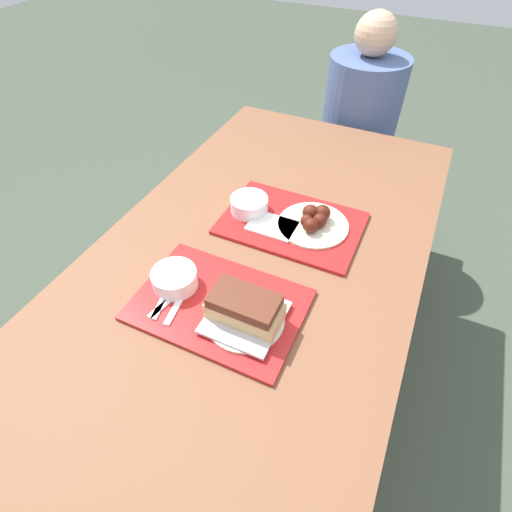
{
  "coord_description": "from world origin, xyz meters",
  "views": [
    {
      "loc": [
        0.35,
        -0.75,
        1.6
      ],
      "look_at": [
        0.02,
        -0.03,
        0.81
      ],
      "focal_mm": 28.0,
      "sensor_mm": 36.0,
      "label": 1
    }
  ],
  "objects": [
    {
      "name": "ground_plane",
      "position": [
        0.0,
        0.0,
        0.0
      ],
      "size": [
        12.0,
        12.0,
        0.0
      ],
      "primitive_type": "plane",
      "color": "#424C3D"
    },
    {
      "name": "picnic_table",
      "position": [
        0.0,
        0.0,
        0.68
      ],
      "size": [
        0.93,
        1.78,
        0.77
      ],
      "color": "brown",
      "rests_on": "ground_plane"
    },
    {
      "name": "picnic_bench_far",
      "position": [
        0.0,
        1.11,
        0.4
      ],
      "size": [
        0.89,
        0.28,
        0.47
      ],
      "color": "brown",
      "rests_on": "ground_plane"
    },
    {
      "name": "tray_near",
      "position": [
        -0.01,
        -0.21,
        0.78
      ],
      "size": [
        0.43,
        0.3,
        0.01
      ],
      "color": "red",
      "rests_on": "picnic_table"
    },
    {
      "name": "tray_far",
      "position": [
        0.05,
        0.18,
        0.78
      ],
      "size": [
        0.43,
        0.3,
        0.01
      ],
      "color": "red",
      "rests_on": "picnic_table"
    },
    {
      "name": "bowl_coleslaw_near",
      "position": [
        -0.14,
        -0.2,
        0.81
      ],
      "size": [
        0.12,
        0.12,
        0.05
      ],
      "color": "white",
      "rests_on": "tray_near"
    },
    {
      "name": "brisket_sandwich_plate",
      "position": [
        0.08,
        -0.23,
        0.82
      ],
      "size": [
        0.2,
        0.2,
        0.09
      ],
      "color": "beige",
      "rests_on": "tray_near"
    },
    {
      "name": "plastic_fork_near",
      "position": [
        -0.12,
        -0.24,
        0.79
      ],
      "size": [
        0.05,
        0.17,
        0.0
      ],
      "color": "white",
      "rests_on": "tray_near"
    },
    {
      "name": "plastic_knife_near",
      "position": [
        -0.1,
        -0.24,
        0.79
      ],
      "size": [
        0.04,
        0.17,
        0.0
      ],
      "color": "white",
      "rests_on": "tray_near"
    },
    {
      "name": "plastic_spoon_near",
      "position": [
        -0.15,
        -0.24,
        0.79
      ],
      "size": [
        0.05,
        0.17,
        0.0
      ],
      "color": "white",
      "rests_on": "tray_near"
    },
    {
      "name": "bowl_coleslaw_far",
      "position": [
        -0.1,
        0.17,
        0.81
      ],
      "size": [
        0.12,
        0.12,
        0.05
      ],
      "color": "white",
      "rests_on": "tray_far"
    },
    {
      "name": "wings_plate_far",
      "position": [
        0.11,
        0.19,
        0.81
      ],
      "size": [
        0.22,
        0.22,
        0.06
      ],
      "color": "beige",
      "rests_on": "tray_far"
    },
    {
      "name": "napkin_far",
      "position": [
        -0.0,
        0.13,
        0.79
      ],
      "size": [
        0.15,
        0.1,
        0.01
      ],
      "color": "white",
      "rests_on": "tray_far"
    },
    {
      "name": "person_seated_across",
      "position": [
        0.04,
        1.11,
        0.76
      ],
      "size": [
        0.35,
        0.35,
        0.7
      ],
      "color": "#4C6093",
      "rests_on": "picnic_bench_far"
    }
  ]
}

